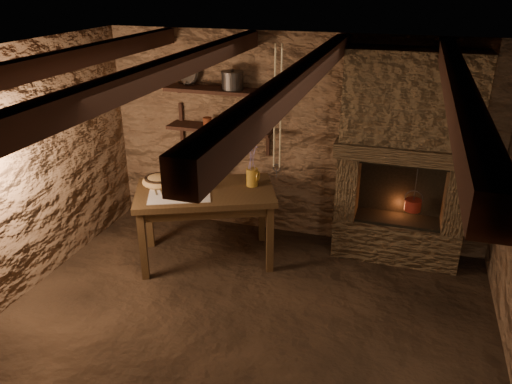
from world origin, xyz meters
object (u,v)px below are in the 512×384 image
(iron_stockpot, at_px, (232,81))
(stoneware_jug, at_px, (252,169))
(work_table, at_px, (206,222))
(red_pot, at_px, (413,204))
(wooden_bowl, at_px, (159,181))

(iron_stockpot, bearing_deg, stoneware_jug, -51.09)
(work_table, xyz_separation_m, red_pot, (2.15, 0.62, 0.24))
(stoneware_jug, distance_m, red_pot, 1.77)
(work_table, bearing_deg, wooden_bowl, 158.67)
(work_table, height_order, iron_stockpot, iron_stockpot)
(wooden_bowl, xyz_separation_m, red_pot, (2.67, 0.64, -0.19))
(wooden_bowl, height_order, iron_stockpot, iron_stockpot)
(work_table, relative_size, stoneware_jug, 3.72)
(stoneware_jug, xyz_separation_m, wooden_bowl, (-0.97, -0.29, -0.15))
(stoneware_jug, relative_size, red_pot, 0.84)
(wooden_bowl, bearing_deg, stoneware_jug, 16.40)
(wooden_bowl, relative_size, iron_stockpot, 1.55)
(stoneware_jug, height_order, red_pot, stoneware_jug)
(work_table, distance_m, stoneware_jug, 0.78)
(work_table, height_order, wooden_bowl, wooden_bowl)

